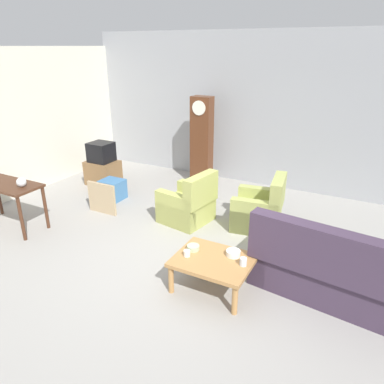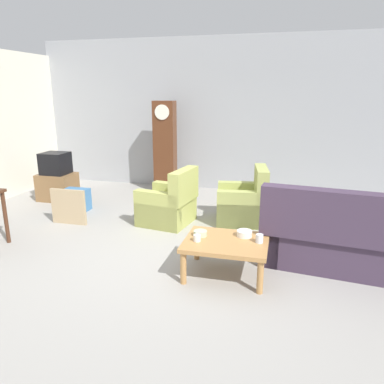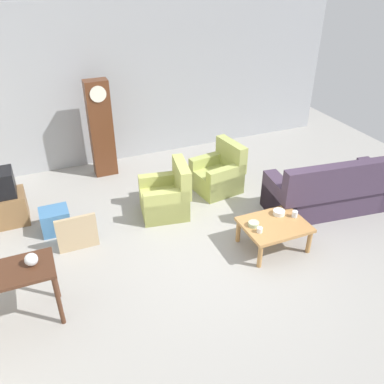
# 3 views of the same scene
# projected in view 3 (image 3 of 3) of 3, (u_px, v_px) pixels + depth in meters

# --- Properties ---
(ground_plane) EXTENTS (10.40, 10.40, 0.00)m
(ground_plane) POSITION_uv_depth(u_px,v_px,m) (223.00, 242.00, 6.31)
(ground_plane) COLOR #999691
(garage_door_wall) EXTENTS (8.40, 0.16, 3.20)m
(garage_door_wall) POSITION_uv_depth(u_px,v_px,m) (149.00, 81.00, 8.33)
(garage_door_wall) COLOR #9EA0A5
(garage_door_wall) RESTS_ON ground_plane
(couch_floral) EXTENTS (2.19, 1.13, 1.04)m
(couch_floral) POSITION_uv_depth(u_px,v_px,m) (329.00, 192.00, 6.91)
(couch_floral) COLOR #423347
(couch_floral) RESTS_ON ground_plane
(armchair_olive_near) EXTENTS (0.90, 0.88, 0.92)m
(armchair_olive_near) POSITION_uv_depth(u_px,v_px,m) (167.00, 197.00, 6.86)
(armchair_olive_near) COLOR tan
(armchair_olive_near) RESTS_ON ground_plane
(armchair_olive_far) EXTENTS (0.89, 0.87, 0.92)m
(armchair_olive_far) POSITION_uv_depth(u_px,v_px,m) (218.00, 175.00, 7.55)
(armchair_olive_far) COLOR #A4AC5A
(armchair_olive_far) RESTS_ON ground_plane
(coffee_table_wood) EXTENTS (0.96, 0.76, 0.43)m
(coffee_table_wood) POSITION_uv_depth(u_px,v_px,m) (274.00, 227.00, 6.02)
(coffee_table_wood) COLOR #B27F47
(coffee_table_wood) RESTS_ON ground_plane
(grandfather_clock) EXTENTS (0.44, 0.30, 1.91)m
(grandfather_clock) POSITION_uv_depth(u_px,v_px,m) (101.00, 129.00, 7.77)
(grandfather_clock) COLOR #562D19
(grandfather_clock) RESTS_ON ground_plane
(tv_stand_cabinet) EXTENTS (0.68, 0.52, 0.53)m
(tv_stand_cabinet) POSITION_uv_depth(u_px,v_px,m) (5.00, 209.00, 6.63)
(tv_stand_cabinet) COLOR brown
(tv_stand_cabinet) RESTS_ON ground_plane
(framed_picture_leaning) EXTENTS (0.60, 0.05, 0.58)m
(framed_picture_leaning) POSITION_uv_depth(u_px,v_px,m) (77.00, 233.00, 6.01)
(framed_picture_leaning) COLOR tan
(framed_picture_leaning) RESTS_ON ground_plane
(storage_box_blue) EXTENTS (0.45, 0.39, 0.40)m
(storage_box_blue) POSITION_uv_depth(u_px,v_px,m) (55.00, 220.00, 6.46)
(storage_box_blue) COLOR teal
(storage_box_blue) RESTS_ON ground_plane
(glass_dome_cloche) EXTENTS (0.15, 0.15, 0.15)m
(glass_dome_cloche) POSITION_uv_depth(u_px,v_px,m) (31.00, 259.00, 4.63)
(glass_dome_cloche) COLOR silver
(glass_dome_cloche) RESTS_ON console_table_dark
(cup_white_porcelain) EXTENTS (0.08, 0.08, 0.08)m
(cup_white_porcelain) POSITION_uv_depth(u_px,v_px,m) (260.00, 230.00, 5.78)
(cup_white_porcelain) COLOR white
(cup_white_porcelain) RESTS_ON coffee_table_wood
(cup_blue_rimmed) EXTENTS (0.09, 0.09, 0.10)m
(cup_blue_rimmed) POSITION_uv_depth(u_px,v_px,m) (295.00, 214.00, 6.11)
(cup_blue_rimmed) COLOR silver
(cup_blue_rimmed) RESTS_ON coffee_table_wood
(bowl_white_stacked) EXTENTS (0.18, 0.18, 0.07)m
(bowl_white_stacked) POSITION_uv_depth(u_px,v_px,m) (279.00, 212.00, 6.18)
(bowl_white_stacked) COLOR white
(bowl_white_stacked) RESTS_ON coffee_table_wood
(bowl_shallow_green) EXTENTS (0.16, 0.16, 0.06)m
(bowl_shallow_green) POSITION_uv_depth(u_px,v_px,m) (254.00, 224.00, 5.92)
(bowl_shallow_green) COLOR #B2C69E
(bowl_shallow_green) RESTS_ON coffee_table_wood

